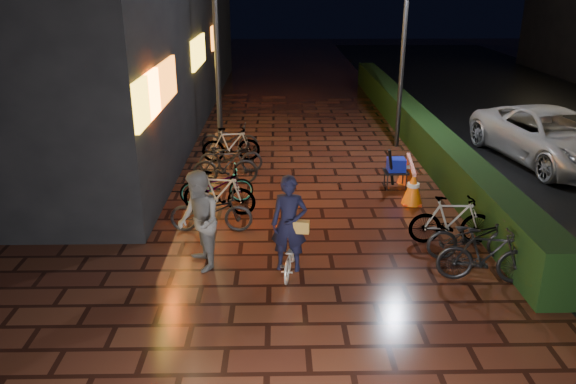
{
  "coord_description": "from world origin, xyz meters",
  "views": [
    {
      "loc": [
        -0.95,
        -9.23,
        4.74
      ],
      "look_at": [
        -0.77,
        0.36,
        1.1
      ],
      "focal_mm": 35.0,
      "sensor_mm": 36.0,
      "label": 1
    }
  ],
  "objects_px": {
    "bystander_person": "(199,221)",
    "cart_assembly": "(396,166)",
    "cyclist": "(290,238)",
    "van": "(552,137)",
    "traffic_barrier": "(410,178)"
  },
  "relations": [
    {
      "from": "bystander_person",
      "to": "cart_assembly",
      "type": "bearing_deg",
      "value": 112.76
    },
    {
      "from": "van",
      "to": "cyclist",
      "type": "xyz_separation_m",
      "value": [
        -7.26,
        -6.09,
        -0.07
      ]
    },
    {
      "from": "van",
      "to": "cyclist",
      "type": "distance_m",
      "value": 9.48
    },
    {
      "from": "traffic_barrier",
      "to": "bystander_person",
      "type": "bearing_deg",
      "value": -141.07
    },
    {
      "from": "cyclist",
      "to": "traffic_barrier",
      "type": "distance_m",
      "value": 4.84
    },
    {
      "from": "van",
      "to": "cart_assembly",
      "type": "distance_m",
      "value": 5.01
    },
    {
      "from": "cyclist",
      "to": "cart_assembly",
      "type": "bearing_deg",
      "value": 57.76
    },
    {
      "from": "van",
      "to": "cart_assembly",
      "type": "xyz_separation_m",
      "value": [
        -4.63,
        -1.91,
        -0.19
      ]
    },
    {
      "from": "cart_assembly",
      "to": "cyclist",
      "type": "bearing_deg",
      "value": -122.24
    },
    {
      "from": "cyclist",
      "to": "cart_assembly",
      "type": "height_order",
      "value": "cyclist"
    },
    {
      "from": "van",
      "to": "traffic_barrier",
      "type": "distance_m",
      "value": 4.9
    },
    {
      "from": "cyclist",
      "to": "bystander_person",
      "type": "bearing_deg",
      "value": 171.06
    },
    {
      "from": "van",
      "to": "cart_assembly",
      "type": "relative_size",
      "value": 4.91
    },
    {
      "from": "bystander_person",
      "to": "traffic_barrier",
      "type": "height_order",
      "value": "bystander_person"
    },
    {
      "from": "bystander_person",
      "to": "cyclist",
      "type": "height_order",
      "value": "cyclist"
    }
  ]
}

